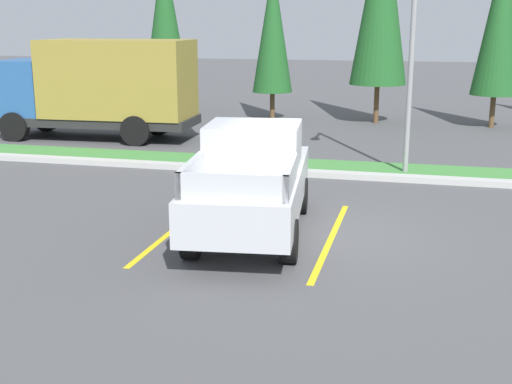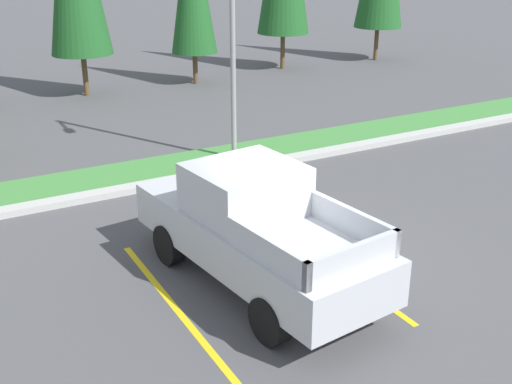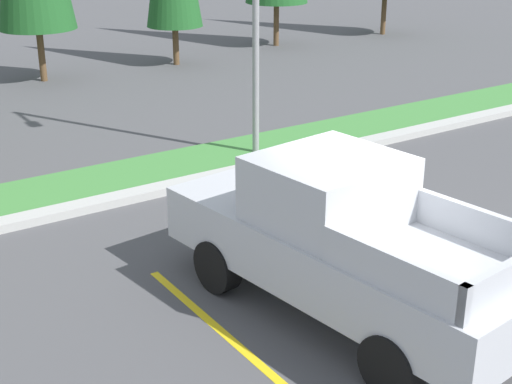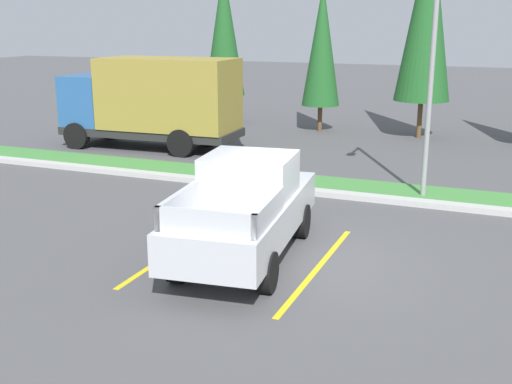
{
  "view_description": "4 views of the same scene",
  "coord_description": "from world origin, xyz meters",
  "views": [
    {
      "loc": [
        2.14,
        -12.32,
        4.0
      ],
      "look_at": [
        -0.8,
        -0.51,
        0.91
      ],
      "focal_mm": 47.28,
      "sensor_mm": 36.0,
      "label": 1
    },
    {
      "loc": [
        -5.77,
        -8.86,
        5.72
      ],
      "look_at": [
        -0.37,
        0.86,
        1.23
      ],
      "focal_mm": 45.2,
      "sensor_mm": 36.0,
      "label": 2
    },
    {
      "loc": [
        -6.66,
        -6.7,
        5.12
      ],
      "look_at": [
        -0.69,
        2.23,
        0.87
      ],
      "focal_mm": 52.13,
      "sensor_mm": 36.0,
      "label": 3
    },
    {
      "loc": [
        3.85,
        -11.4,
        4.71
      ],
      "look_at": [
        -0.65,
        -0.41,
        1.48
      ],
      "focal_mm": 44.2,
      "sensor_mm": 36.0,
      "label": 4
    }
  ],
  "objects": [
    {
      "name": "cypress_tree_left_inner",
      "position": [
        -4.03,
        15.27,
        3.73
      ],
      "size": [
        1.65,
        1.65,
        6.34
      ],
      "color": "brown",
      "rests_on": "ground"
    },
    {
      "name": "grass_median",
      "position": [
        0.0,
        6.1,
        0.03
      ],
      "size": [
        56.0,
        1.8,
        0.06
      ],
      "primitive_type": "cube",
      "color": "#42843D",
      "rests_on": "ground"
    },
    {
      "name": "cypress_tree_leftmost",
      "position": [
        -9.0,
        16.02,
        4.26
      ],
      "size": [
        1.88,
        1.88,
        7.23
      ],
      "color": "brown",
      "rests_on": "ground"
    },
    {
      "name": "cargo_truck_distant",
      "position": [
        -8.74,
        9.1,
        1.85
      ],
      "size": [
        6.89,
        2.73,
        3.4
      ],
      "color": "black",
      "rests_on": "ground"
    },
    {
      "name": "pickup_truck_main",
      "position": [
        -0.97,
        -0.15,
        1.04
      ],
      "size": [
        2.5,
        5.41,
        2.1
      ],
      "color": "black",
      "rests_on": "ground"
    },
    {
      "name": "street_light",
      "position": [
        1.75,
        5.75,
        4.11
      ],
      "size": [
        0.24,
        1.49,
        7.11
      ],
      "color": "gray",
      "rests_on": "ground"
    },
    {
      "name": "parking_line_far",
      "position": [
        0.58,
        -0.2,
        0.0
      ],
      "size": [
        0.12,
        4.8,
        0.01
      ],
      "primitive_type": "cube",
      "color": "yellow",
      "rests_on": "ground"
    },
    {
      "name": "ground_plane",
      "position": [
        0.0,
        0.0,
        0.0
      ],
      "size": [
        120.0,
        120.0,
        0.0
      ],
      "primitive_type": "plane",
      "color": "#4C4C4F"
    },
    {
      "name": "parking_line_near",
      "position": [
        -2.52,
        -0.2,
        0.0
      ],
      "size": [
        0.12,
        4.8,
        0.01
      ],
      "primitive_type": "cube",
      "color": "yellow",
      "rests_on": "ground"
    },
    {
      "name": "cypress_tree_center",
      "position": [
        0.28,
        15.2,
        5.09
      ],
      "size": [
        2.25,
        2.25,
        8.64
      ],
      "color": "brown",
      "rests_on": "ground"
    },
    {
      "name": "curb_strip",
      "position": [
        0.0,
        5.0,
        0.07
      ],
      "size": [
        56.0,
        0.4,
        0.15
      ],
      "primitive_type": "cube",
      "color": "#B2B2AD",
      "rests_on": "ground"
    }
  ]
}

